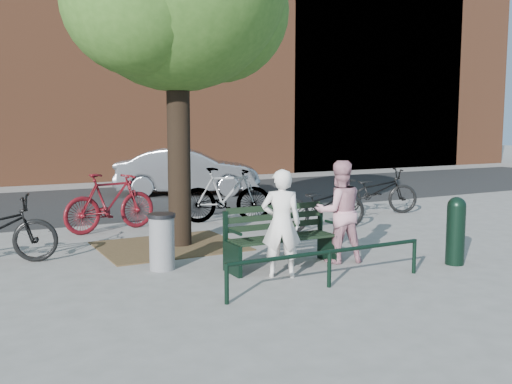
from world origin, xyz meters
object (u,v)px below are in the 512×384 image
litter_bin (162,241)px  parked_car (187,172)px  park_bench (280,235)px  bollard (456,228)px  bicycle_c (323,205)px  person_left (281,223)px  person_right (339,212)px

litter_bin → parked_car: parked_car is taller
park_bench → bollard: size_ratio=1.66×
parked_car → bollard: bearing=-154.9°
bollard → bicycle_c: size_ratio=0.53×
person_left → bollard: bearing=-164.6°
person_left → parked_car: (2.30, 9.41, -0.06)m
park_bench → person_left: 0.67m
bicycle_c → parked_car: (-0.26, 6.76, 0.18)m
park_bench → bicycle_c: bicycle_c is taller
person_left → parked_car: person_left is taller
bollard → parked_car: bearing=92.4°
person_left → litter_bin: bearing=-12.4°
bollard → bicycle_c: (-0.16, 3.30, -0.04)m
bollard → litter_bin: bearing=155.6°
person_left → bicycle_c: size_ratio=0.77×
person_right → parked_car: size_ratio=0.37×
person_left → parked_car: size_ratio=0.36×
person_left → parked_car: 9.68m
person_right → bicycle_c: 2.68m
park_bench → parked_car: (2.01, 8.88, 0.23)m
person_right → bollard: size_ratio=1.52×
bollard → bicycle_c: bearing=92.8°
person_left → bicycle_c: (2.56, 2.65, -0.24)m
park_bench → litter_bin: park_bench is taller
litter_bin → bicycle_c: 4.17m
litter_bin → bicycle_c: size_ratio=0.42×
bollard → parked_car: size_ratio=0.24×
litter_bin → park_bench: bearing=-22.0°
bicycle_c → litter_bin: bearing=114.4°
park_bench → bollard: 2.70m
person_right → bollard: (1.48, -0.98, -0.24)m
person_left → parked_car: bearing=-74.8°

